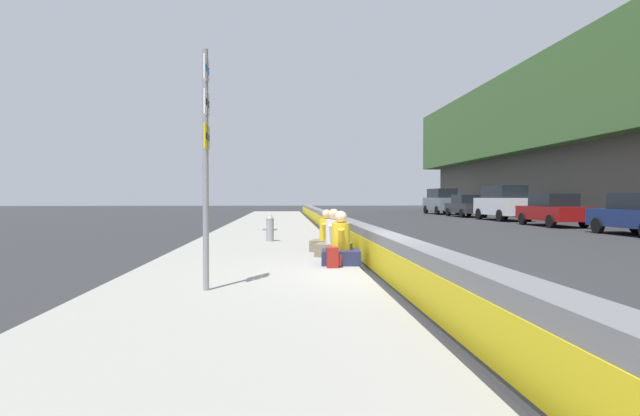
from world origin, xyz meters
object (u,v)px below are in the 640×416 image
(route_sign_post, at_px, (206,151))
(parked_car_farther, at_px, (441,201))
(seated_person_foreground, at_px, (341,248))
(backpack, at_px, (333,258))
(parked_car_midline, at_px, (503,202))
(parked_car_fourth, at_px, (552,210))
(fire_hydrant, at_px, (270,227))
(seated_person_rear, at_px, (327,238))
(seated_person_middle, at_px, (334,241))
(parked_car_far, at_px, (466,206))

(route_sign_post, xyz_separation_m, parked_car_farther, (36.28, -15.24, -1.05))
(seated_person_foreground, relative_size, backpack, 2.78)
(parked_car_farther, bearing_deg, parked_car_midline, -178.98)
(parked_car_midline, bearing_deg, backpack, 148.62)
(backpack, distance_m, parked_car_fourth, 20.22)
(fire_hydrant, relative_size, backpack, 2.20)
(fire_hydrant, height_order, seated_person_foreground, seated_person_foreground)
(parked_car_midline, bearing_deg, seated_person_rear, 145.05)
(parked_car_fourth, height_order, parked_car_farther, parked_car_farther)
(seated_person_rear, bearing_deg, parked_car_farther, -22.71)
(parked_car_fourth, xyz_separation_m, parked_car_farther, (18.57, -0.01, 0.32))
(route_sign_post, xyz_separation_m, parked_car_midline, (24.15, -15.45, -1.05))
(parked_car_fourth, bearing_deg, seated_person_rear, 133.81)
(seated_person_foreground, bearing_deg, seated_person_middle, 0.18)
(parked_car_farther, bearing_deg, seated_person_middle, 158.10)
(parked_car_fourth, xyz_separation_m, parked_car_midline, (6.44, -0.23, 0.32))
(parked_car_far, bearing_deg, fire_hydrant, 146.52)
(seated_person_middle, distance_m, seated_person_rear, 1.10)
(fire_hydrant, distance_m, parked_car_midline, 21.68)
(seated_person_foreground, relative_size, parked_car_farther, 0.23)
(route_sign_post, bearing_deg, backpack, -42.74)
(fire_hydrant, bearing_deg, parked_car_farther, -27.40)
(seated_person_middle, distance_m, parked_car_farther, 34.60)
(seated_person_foreground, bearing_deg, backpack, 154.21)
(backpack, bearing_deg, route_sign_post, 137.26)
(parked_car_fourth, bearing_deg, seated_person_foreground, 139.28)
(route_sign_post, distance_m, fire_hydrant, 8.45)
(seated_person_rear, bearing_deg, route_sign_post, 156.78)
(parked_car_midline, relative_size, parked_car_far, 1.07)
(backpack, xyz_separation_m, parked_car_fourth, (15.40, -13.09, 0.53))
(seated_person_foreground, height_order, parked_car_midline, parked_car_midline)
(seated_person_rear, height_order, parked_car_far, parked_car_far)
(parked_car_midline, relative_size, parked_car_farther, 1.00)
(route_sign_post, relative_size, seated_person_middle, 3.21)
(route_sign_post, relative_size, seated_person_foreground, 3.23)
(backpack, bearing_deg, seated_person_middle, -6.20)
(parked_car_far, height_order, parked_car_farther, parked_car_farther)
(parked_car_far, xyz_separation_m, parked_car_farther, (6.09, -0.02, 0.32))
(fire_hydrant, bearing_deg, parked_car_far, -33.48)
(fire_hydrant, relative_size, parked_car_midline, 0.18)
(parked_car_midline, bearing_deg, fire_hydrant, 137.16)
(seated_person_middle, distance_m, parked_car_fourth, 18.70)
(seated_person_rear, relative_size, parked_car_farther, 0.22)
(seated_person_foreground, height_order, seated_person_rear, seated_person_foreground)
(seated_person_middle, bearing_deg, parked_car_midline, -33.29)
(seated_person_foreground, xyz_separation_m, backpack, (-0.43, 0.21, -0.15))
(seated_person_middle, bearing_deg, parked_car_fourth, -43.61)
(seated_person_middle, xyz_separation_m, parked_car_farther, (32.10, -12.90, 0.69))
(route_sign_post, bearing_deg, parked_car_midline, -32.61)
(route_sign_post, height_order, fire_hydrant, route_sign_post)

